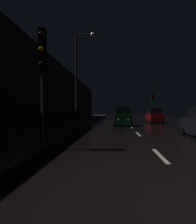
% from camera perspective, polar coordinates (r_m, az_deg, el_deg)
% --- Properties ---
extents(ground, '(26.52, 84.00, 0.02)m').
position_cam_1_polar(ground, '(28.48, 8.96, -3.10)').
color(ground, black).
extents(sidewalk_left, '(4.40, 84.00, 0.15)m').
position_cam_1_polar(sidewalk_left, '(28.92, -5.16, -2.87)').
color(sidewalk_left, '#33302D').
rests_on(sidewalk_left, ground).
extents(building_facade_left, '(0.80, 63.00, 8.35)m').
position_cam_1_polar(building_facade_left, '(26.23, -12.21, 5.75)').
color(building_facade_left, black).
rests_on(building_facade_left, ground).
extents(lane_centerline, '(0.16, 28.10, 0.01)m').
position_cam_1_polar(lane_centerline, '(20.63, 10.28, -4.37)').
color(lane_centerline, beige).
rests_on(lane_centerline, ground).
extents(traffic_light_near_left, '(0.34, 0.47, 5.28)m').
position_cam_1_polar(traffic_light_near_left, '(8.29, -17.67, 15.44)').
color(traffic_light_near_left, '#38383A').
rests_on(traffic_light_near_left, ground).
extents(traffic_light_far_right, '(0.37, 0.48, 4.72)m').
position_cam_1_polar(traffic_light_far_right, '(31.94, 17.24, 3.42)').
color(traffic_light_far_right, '#38383A').
rests_on(traffic_light_far_right, ground).
extents(streetlamp_overhead, '(1.70, 0.44, 8.23)m').
position_cam_1_polar(streetlamp_overhead, '(15.23, -5.53, 14.21)').
color(streetlamp_overhead, '#2D2D30').
rests_on(streetlamp_overhead, ground).
extents(trash_bin_curbside, '(0.55, 0.55, 0.93)m').
position_cam_1_polar(trash_bin_curbside, '(7.96, -26.56, -7.55)').
color(trash_bin_curbside, black).
rests_on(trash_bin_curbside, sidewalk_left).
extents(car_approaching_headlights, '(2.01, 4.35, 2.19)m').
position_cam_1_polar(car_approaching_headlights, '(20.59, 7.97, -1.61)').
color(car_approaching_headlights, '#0F3819').
rests_on(car_approaching_headlights, ground).
extents(car_distant_taillights, '(1.84, 3.99, 2.01)m').
position_cam_1_polar(car_distant_taillights, '(45.55, 9.02, -0.63)').
color(car_distant_taillights, '#A5A8AD').
rests_on(car_distant_taillights, ground).
extents(car_parked_right_far, '(1.90, 4.12, 2.08)m').
position_cam_1_polar(car_parked_right_far, '(26.54, 17.85, -1.29)').
color(car_parked_right_far, maroon).
rests_on(car_parked_right_far, ground).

